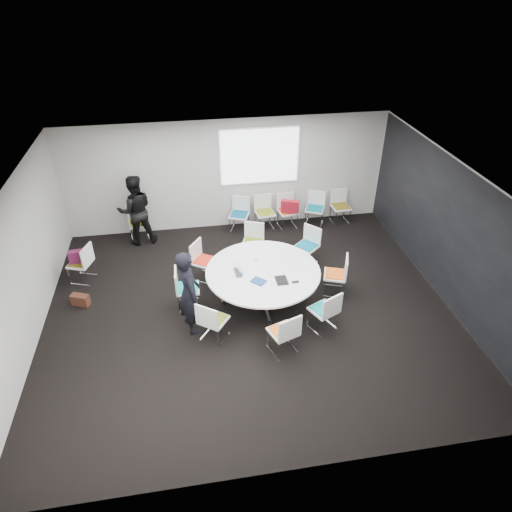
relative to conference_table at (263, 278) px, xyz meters
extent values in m
cube|color=black|center=(-0.32, -0.26, -0.57)|extent=(8.00, 7.00, 0.04)
cube|color=white|center=(-0.32, -0.26, 2.27)|extent=(8.00, 7.00, 0.04)
cube|color=#B1ABA6|center=(-0.32, 3.26, 0.85)|extent=(8.00, 0.04, 2.80)
cube|color=#B1ABA6|center=(-0.32, -3.78, 0.85)|extent=(8.00, 0.04, 2.80)
cube|color=#B1ABA6|center=(-4.34, -0.26, 0.85)|extent=(0.04, 7.00, 2.80)
cube|color=#B1ABA6|center=(3.70, -0.26, 0.85)|extent=(0.04, 7.00, 2.80)
cube|color=black|center=(3.67, -0.26, 0.85)|extent=(0.01, 6.94, 2.74)
cube|color=silver|center=(0.00, 0.00, -0.51)|extent=(0.90, 0.90, 0.08)
cylinder|color=silver|center=(0.00, 0.00, -0.18)|extent=(0.10, 0.10, 0.65)
cylinder|color=white|center=(0.00, 0.00, 0.16)|extent=(2.29, 2.29, 0.04)
cube|color=white|center=(0.48, 3.20, 1.30)|extent=(1.90, 0.03, 1.35)
cube|color=silver|center=(1.51, 0.01, -0.34)|extent=(0.54, 0.54, 0.42)
cube|color=white|center=(1.51, 0.01, -0.11)|extent=(0.57, 0.58, 0.04)
cube|color=#D25216|center=(1.51, 0.01, -0.08)|extent=(0.49, 0.50, 0.03)
cube|color=white|center=(1.71, -0.06, 0.12)|extent=(0.19, 0.45, 0.42)
cube|color=silver|center=(1.22, 1.17, -0.34)|extent=(0.59, 0.59, 0.42)
cube|color=white|center=(1.22, 1.17, -0.11)|extent=(0.63, 0.64, 0.04)
cube|color=#085C7A|center=(1.22, 1.17, -0.08)|extent=(0.55, 0.55, 0.03)
cube|color=white|center=(1.38, 1.31, 0.12)|extent=(0.33, 0.37, 0.42)
cube|color=silver|center=(0.03, 1.51, -0.34)|extent=(0.54, 0.54, 0.42)
cube|color=white|center=(0.03, 1.51, -0.11)|extent=(0.58, 0.57, 0.04)
cube|color=olive|center=(0.03, 1.51, -0.08)|extent=(0.51, 0.49, 0.03)
cube|color=white|center=(0.10, 1.71, 0.12)|extent=(0.44, 0.19, 0.42)
cube|color=silver|center=(-1.10, 0.95, -0.34)|extent=(0.58, 0.58, 0.42)
cube|color=white|center=(-1.10, 0.95, -0.11)|extent=(0.62, 0.63, 0.04)
cube|color=red|center=(-1.10, 0.95, -0.08)|extent=(0.54, 0.54, 0.03)
cube|color=white|center=(-1.28, 1.07, 0.12)|extent=(0.28, 0.40, 0.42)
cube|color=silver|center=(-1.50, 0.05, -0.34)|extent=(0.43, 0.43, 0.42)
cube|color=white|center=(-1.50, 0.05, -0.11)|extent=(0.45, 0.47, 0.04)
cube|color=#088888|center=(-1.50, 0.05, -0.08)|extent=(0.39, 0.41, 0.03)
cube|color=white|center=(-1.71, 0.05, 0.12)|extent=(0.04, 0.46, 0.42)
cube|color=silver|center=(-1.08, -0.96, -0.34)|extent=(0.59, 0.59, 0.42)
cube|color=white|center=(-1.08, -0.96, -0.11)|extent=(0.63, 0.63, 0.04)
cube|color=#686D17|center=(-1.08, -0.96, -0.08)|extent=(0.55, 0.54, 0.03)
cube|color=white|center=(-1.21, -1.13, 0.12)|extent=(0.39, 0.30, 0.42)
cube|color=silver|center=(0.10, -1.47, -0.34)|extent=(0.54, 0.54, 0.42)
cube|color=white|center=(0.10, -1.47, -0.11)|extent=(0.58, 0.57, 0.04)
cube|color=orange|center=(0.10, -1.47, -0.08)|extent=(0.51, 0.49, 0.03)
cube|color=white|center=(0.17, -1.67, 0.12)|extent=(0.44, 0.19, 0.42)
cube|color=silver|center=(0.97, -1.02, -0.34)|extent=(0.56, 0.56, 0.42)
cube|color=white|center=(0.97, -1.02, -0.11)|extent=(0.60, 0.60, 0.04)
cube|color=#0B8984|center=(0.97, -1.02, -0.08)|extent=(0.52, 0.52, 0.03)
cube|color=white|center=(1.06, -1.21, 0.12)|extent=(0.43, 0.23, 0.42)
cube|color=silver|center=(-0.09, 2.89, -0.34)|extent=(0.54, 0.54, 0.42)
cube|color=white|center=(-0.09, 2.89, -0.11)|extent=(0.59, 0.58, 0.04)
cube|color=#0B5175|center=(-0.09, 2.89, -0.08)|extent=(0.51, 0.50, 0.03)
cube|color=white|center=(-0.02, 3.09, 0.12)|extent=(0.44, 0.20, 0.42)
cube|color=silver|center=(0.58, 2.89, -0.34)|extent=(0.47, 0.47, 0.42)
cube|color=white|center=(0.58, 2.89, -0.11)|extent=(0.51, 0.50, 0.04)
cube|color=olive|center=(0.58, 2.89, -0.08)|extent=(0.45, 0.43, 0.03)
cube|color=white|center=(0.55, 3.10, 0.12)|extent=(0.46, 0.09, 0.42)
cube|color=silver|center=(1.17, 2.88, -0.34)|extent=(0.47, 0.47, 0.42)
cube|color=white|center=(1.17, 2.88, -0.11)|extent=(0.51, 0.50, 0.04)
cube|color=red|center=(1.17, 2.88, -0.08)|extent=(0.45, 0.43, 0.03)
cube|color=white|center=(1.14, 3.09, 0.12)|extent=(0.46, 0.10, 0.42)
cube|color=silver|center=(1.89, 2.89, -0.34)|extent=(0.56, 0.56, 0.42)
cube|color=white|center=(1.89, 2.89, -0.11)|extent=(0.60, 0.59, 0.04)
cube|color=#087181|center=(1.89, 2.89, -0.08)|extent=(0.52, 0.51, 0.03)
cube|color=white|center=(1.98, 3.08, 0.12)|extent=(0.43, 0.23, 0.42)
cube|color=silver|center=(2.60, 2.89, -0.34)|extent=(0.44, 0.44, 0.42)
cube|color=white|center=(2.60, 2.89, -0.11)|extent=(0.49, 0.47, 0.04)
cube|color=brown|center=(2.60, 2.89, -0.08)|extent=(0.42, 0.40, 0.03)
cube|color=white|center=(2.59, 3.10, 0.12)|extent=(0.46, 0.06, 0.42)
cube|color=silver|center=(-3.75, 1.32, -0.34)|extent=(0.54, 0.54, 0.42)
cube|color=white|center=(-3.75, 1.32, -0.11)|extent=(0.57, 0.58, 0.04)
cube|color=brown|center=(-3.75, 1.32, -0.08)|extent=(0.49, 0.50, 0.03)
cube|color=white|center=(-3.55, 1.25, 0.12)|extent=(0.19, 0.45, 0.42)
cube|color=silver|center=(-2.60, 2.89, -0.34)|extent=(0.49, 0.49, 0.42)
cube|color=white|center=(-2.60, 2.89, -0.11)|extent=(0.53, 0.51, 0.04)
cube|color=olive|center=(-2.60, 2.89, -0.08)|extent=(0.46, 0.44, 0.03)
cube|color=white|center=(-2.63, 3.10, 0.12)|extent=(0.46, 0.12, 0.42)
imported|color=black|center=(-1.48, -0.61, 0.31)|extent=(0.54, 0.70, 1.71)
imported|color=black|center=(-2.60, 2.74, 0.33)|extent=(0.95, 0.80, 1.76)
imported|color=#333338|center=(-0.45, 0.01, 0.20)|extent=(0.23, 0.34, 0.03)
cube|color=silver|center=(-0.48, 0.12, 0.31)|extent=(0.08, 0.30, 0.22)
cube|color=black|center=(0.30, -0.38, 0.19)|extent=(0.22, 0.30, 0.02)
cube|color=navy|center=(-0.15, -0.34, 0.20)|extent=(0.33, 0.32, 0.03)
cube|color=silver|center=(0.47, 0.34, 0.18)|extent=(0.33, 0.26, 0.00)
cube|color=silver|center=(0.73, -0.06, 0.18)|extent=(0.34, 0.27, 0.00)
cylinder|color=white|center=(-0.08, 0.35, 0.23)|extent=(0.08, 0.08, 0.09)
cube|color=black|center=(0.55, -0.47, 0.19)|extent=(0.14, 0.07, 0.01)
cube|color=#581738|center=(-3.75, 1.32, 0.07)|extent=(0.41, 0.19, 0.28)
cube|color=#422015|center=(-3.69, 0.45, -0.43)|extent=(0.39, 0.28, 0.24)
cube|color=maroon|center=(1.17, 2.67, 0.15)|extent=(0.47, 0.31, 0.36)
camera|label=1|loc=(-1.35, -7.25, 5.43)|focal=32.00mm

